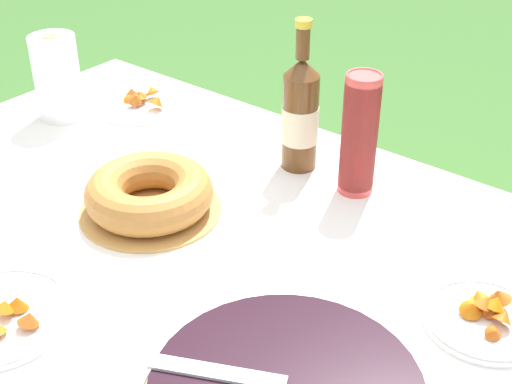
# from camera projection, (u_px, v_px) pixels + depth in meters

# --- Properties ---
(garden_table) EXTENTS (1.62, 1.09, 0.77)m
(garden_table) POSITION_uv_depth(u_px,v_px,m) (194.00, 283.00, 1.32)
(garden_table) COLOR brown
(garden_table) RESTS_ON ground_plane
(tablecloth) EXTENTS (1.63, 1.10, 0.10)m
(tablecloth) POSITION_uv_depth(u_px,v_px,m) (193.00, 258.00, 1.29)
(tablecloth) COLOR white
(tablecloth) RESTS_ON garden_table
(bundt_cake) EXTENTS (0.28, 0.28, 0.08)m
(bundt_cake) POSITION_uv_depth(u_px,v_px,m) (149.00, 194.00, 1.37)
(bundt_cake) COLOR tan
(bundt_cake) RESTS_ON tablecloth
(cup_stack) EXTENTS (0.07, 0.07, 0.25)m
(cup_stack) POSITION_uv_depth(u_px,v_px,m) (359.00, 135.00, 1.40)
(cup_stack) COLOR #E04C47
(cup_stack) RESTS_ON tablecloth
(cider_bottle_amber) EXTENTS (0.08, 0.08, 0.33)m
(cider_bottle_amber) POSITION_uv_depth(u_px,v_px,m) (300.00, 114.00, 1.48)
(cider_bottle_amber) COLOR brown
(cider_bottle_amber) RESTS_ON tablecloth
(snack_plate_left) EXTENTS (0.23, 0.23, 0.06)m
(snack_plate_left) POSITION_uv_depth(u_px,v_px,m) (142.00, 102.00, 1.80)
(snack_plate_left) COLOR white
(snack_plate_left) RESTS_ON tablecloth
(snack_plate_right) EXTENTS (0.20, 0.20, 0.05)m
(snack_plate_right) POSITION_uv_depth(u_px,v_px,m) (486.00, 316.00, 1.12)
(snack_plate_right) COLOR white
(snack_plate_right) RESTS_ON tablecloth
(paper_towel_roll) EXTENTS (0.11, 0.11, 0.21)m
(paper_towel_roll) POSITION_uv_depth(u_px,v_px,m) (57.00, 77.00, 1.70)
(paper_towel_roll) COLOR white
(paper_towel_roll) RESTS_ON tablecloth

